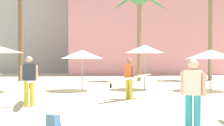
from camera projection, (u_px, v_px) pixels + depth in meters
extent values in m
cube|color=pink|center=(142.00, 3.00, 36.99)|extent=(16.85, 9.98, 16.65)
cylinder|color=#896B4C|center=(210.00, 34.00, 24.86)|extent=(0.32, 0.32, 7.45)
cylinder|color=#896B4C|center=(139.00, 38.00, 24.11)|extent=(0.32, 0.32, 6.70)
cone|color=#428447|center=(156.00, 3.00, 24.39)|extent=(2.24, 0.68, 1.51)
cone|color=#428447|center=(141.00, 4.00, 25.54)|extent=(0.95, 2.33, 1.23)
cone|color=#428447|center=(123.00, 3.00, 24.79)|extent=(2.06, 1.55, 1.43)
cylinder|color=brown|center=(21.00, 23.00, 23.74)|extent=(0.39, 0.39, 8.89)
cylinder|color=gray|center=(82.00, 70.00, 16.67)|extent=(0.06, 0.06, 2.18)
cone|color=white|center=(82.00, 54.00, 16.66)|extent=(2.31, 2.31, 0.47)
cylinder|color=gray|center=(211.00, 70.00, 16.66)|extent=(0.06, 0.06, 2.20)
cone|color=white|center=(211.00, 54.00, 16.65)|extent=(2.75, 2.75, 0.50)
cylinder|color=gray|center=(145.00, 67.00, 17.29)|extent=(0.06, 0.06, 2.49)
cone|color=beige|center=(145.00, 49.00, 17.28)|extent=(2.19, 2.19, 0.45)
cube|color=slate|center=(53.00, 124.00, 7.14)|extent=(0.34, 0.33, 0.42)
cube|color=#425E6C|center=(57.00, 126.00, 7.23)|extent=(0.20, 0.19, 0.18)
cylinder|color=gold|center=(26.00, 93.00, 11.05)|extent=(0.18, 0.18, 0.94)
cylinder|color=gold|center=(32.00, 93.00, 11.10)|extent=(0.18, 0.18, 0.94)
cube|color=#333842|center=(29.00, 72.00, 11.06)|extent=(0.43, 0.28, 0.59)
sphere|color=#D1A889|center=(29.00, 60.00, 11.06)|extent=(0.27, 0.27, 0.24)
cylinder|color=#D1A889|center=(22.00, 73.00, 11.01)|extent=(0.11, 0.11, 0.56)
cylinder|color=#D1A889|center=(36.00, 73.00, 11.12)|extent=(0.11, 0.11, 0.56)
ellipsoid|color=beige|center=(31.00, 81.00, 11.37)|extent=(0.73, 2.99, 0.11)
ellipsoid|color=#3181CB|center=(31.00, 81.00, 11.37)|extent=(0.76, 3.00, 0.09)
cube|color=black|center=(30.00, 86.00, 10.21)|extent=(0.03, 0.11, 0.18)
cylinder|color=gold|center=(128.00, 88.00, 13.20)|extent=(0.22, 0.22, 0.92)
cylinder|color=gold|center=(131.00, 88.00, 13.05)|extent=(0.22, 0.22, 0.92)
cube|color=orange|center=(129.00, 71.00, 13.12)|extent=(0.41, 0.45, 0.55)
sphere|color=#936B51|center=(129.00, 61.00, 13.11)|extent=(0.34, 0.34, 0.24)
cylinder|color=#936B51|center=(125.00, 72.00, 13.31)|extent=(0.14, 0.14, 0.52)
cylinder|color=#936B51|center=(133.00, 72.00, 12.93)|extent=(0.14, 0.14, 0.52)
ellipsoid|color=beige|center=(130.00, 78.00, 12.82)|extent=(2.43, 2.29, 0.35)
ellipsoid|color=#90125E|center=(130.00, 78.00, 12.82)|extent=(2.45, 2.31, 0.32)
cube|color=black|center=(111.00, 86.00, 11.96)|extent=(0.10, 0.09, 0.19)
cylinder|color=teal|center=(189.00, 113.00, 7.36)|extent=(0.22, 0.22, 0.85)
cylinder|color=teal|center=(197.00, 113.00, 7.27)|extent=(0.22, 0.22, 0.85)
cube|color=beige|center=(193.00, 83.00, 7.30)|extent=(0.46, 0.39, 0.58)
sphere|color=#D1A889|center=(193.00, 64.00, 7.30)|extent=(0.33, 0.33, 0.24)
cylinder|color=#D1A889|center=(182.00, 84.00, 7.41)|extent=(0.14, 0.14, 0.55)
cylinder|color=#D1A889|center=(204.00, 84.00, 7.19)|extent=(0.14, 0.14, 0.55)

